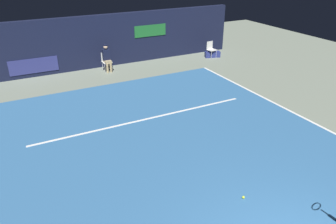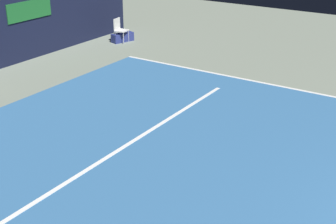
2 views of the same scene
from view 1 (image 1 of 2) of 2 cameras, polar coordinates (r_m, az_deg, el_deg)
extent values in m
plane|color=gray|center=(10.07, 1.08, -6.19)|extent=(31.51, 31.51, 0.00)
cube|color=#336699|center=(10.06, 1.08, -6.16)|extent=(10.20, 12.10, 0.01)
cube|color=white|center=(12.97, 21.08, -0.26)|extent=(0.10, 12.10, 0.01)
cube|color=white|center=(11.72, -3.87, -1.25)|extent=(7.95, 0.10, 0.01)
cube|color=#141933|center=(17.24, -13.23, 11.59)|extent=(16.06, 0.30, 2.60)
cube|color=navy|center=(16.84, -22.10, 7.38)|extent=(2.20, 0.04, 0.70)
cube|color=#1E6B2D|center=(18.07, -3.08, 13.82)|extent=(1.80, 0.04, 0.60)
cube|color=white|center=(16.77, -10.46, 8.46)|extent=(0.45, 0.41, 0.04)
cube|color=white|center=(16.89, -10.76, 9.37)|extent=(0.42, 0.04, 0.42)
cylinder|color=#B2B2B7|center=(16.63, -10.81, 7.45)|extent=(0.03, 0.03, 0.46)
cylinder|color=#B2B2B7|center=(16.74, -9.60, 7.67)|extent=(0.03, 0.03, 0.46)
cylinder|color=#B2B2B7|center=(16.94, -11.20, 7.75)|extent=(0.03, 0.03, 0.46)
cylinder|color=#B2B2B7|center=(17.05, -10.00, 7.97)|extent=(0.03, 0.03, 0.46)
cube|color=tan|center=(16.68, -10.38, 8.52)|extent=(0.33, 0.41, 0.14)
cylinder|color=tan|center=(16.57, -10.39, 7.42)|extent=(0.11, 0.11, 0.46)
cylinder|color=tan|center=(16.63, -9.80, 7.53)|extent=(0.11, 0.11, 0.46)
cube|color=#141933|center=(16.70, -10.61, 9.70)|extent=(0.35, 0.23, 0.52)
sphere|color=#DBAD89|center=(16.60, -10.72, 10.96)|extent=(0.20, 0.20, 0.20)
cylinder|color=#141933|center=(16.58, -10.74, 11.26)|extent=(0.19, 0.19, 0.04)
cube|color=white|center=(18.91, 7.57, 10.56)|extent=(0.49, 0.46, 0.04)
cube|color=white|center=(18.99, 7.19, 11.37)|extent=(0.42, 0.09, 0.42)
cylinder|color=#B2B2B7|center=(18.72, 7.45, 9.71)|extent=(0.03, 0.03, 0.44)
cylinder|color=#B2B2B7|center=(18.97, 8.30, 9.88)|extent=(0.03, 0.03, 0.44)
cylinder|color=#B2B2B7|center=(18.96, 6.75, 9.96)|extent=(0.03, 0.03, 0.44)
cylinder|color=#B2B2B7|center=(19.21, 7.60, 10.12)|extent=(0.03, 0.03, 0.44)
sphere|color=#CCE033|center=(8.37, 12.86, -14.13)|extent=(0.07, 0.07, 0.07)
cube|color=navy|center=(19.07, 7.66, 9.81)|extent=(0.90, 0.55, 0.32)
camera|label=2|loc=(5.08, -65.34, 2.98)|focal=51.37mm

